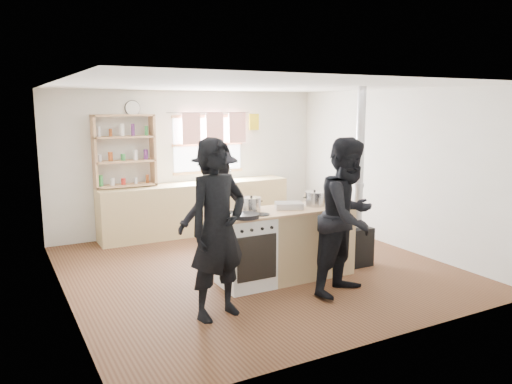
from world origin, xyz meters
TOP-DOWN VIEW (x-y plane):
  - ground at (0.00, 0.00)m, footprint 5.00×5.00m
  - back_counter at (0.00, 2.22)m, footprint 3.40×0.55m
  - shelving_unit at (-1.20, 2.34)m, footprint 1.00×0.28m
  - thermos at (0.62, 2.22)m, footprint 0.10×0.10m
  - cooking_island at (0.14, -0.55)m, footprint 1.97×0.64m
  - skillet_greens at (-0.55, -0.76)m, footprint 0.43×0.43m
  - roast_tray at (0.19, -0.53)m, footprint 0.42×0.38m
  - stockpot_stove at (-0.31, -0.44)m, footprint 0.25×0.25m
  - stockpot_counter at (0.59, -0.54)m, footprint 0.29×0.29m
  - bread_board at (0.88, -0.66)m, footprint 0.33×0.28m
  - flue_heater at (1.34, -0.53)m, footprint 0.35×0.35m
  - person_near_left at (-1.12, -1.22)m, footprint 0.79×0.61m
  - person_near_right at (0.53, -1.33)m, footprint 1.10×0.98m
  - person_far at (-0.47, 0.33)m, footprint 1.22×0.83m

SIDE VIEW (x-z plane):
  - ground at x=0.00m, z-range -0.01..0.00m
  - back_counter at x=0.00m, z-range 0.00..0.90m
  - cooking_island at x=0.14m, z-range 0.00..0.93m
  - flue_heater at x=1.34m, z-range -0.61..1.89m
  - person_far at x=-0.47m, z-range 0.00..1.73m
  - person_near_right at x=0.53m, z-range 0.00..1.88m
  - skillet_greens at x=-0.55m, z-range 0.93..0.98m
  - person_near_left at x=-1.12m, z-range 0.00..1.92m
  - roast_tray at x=0.19m, z-range 0.93..1.01m
  - bread_board at x=0.88m, z-range 0.92..1.04m
  - stockpot_stove at x=-0.31m, z-range 0.92..1.12m
  - stockpot_counter at x=0.59m, z-range 0.92..1.13m
  - thermos at x=0.62m, z-range 0.90..1.17m
  - shelving_unit at x=-1.20m, z-range 0.91..2.11m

